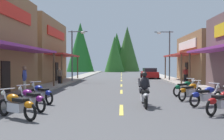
{
  "coord_description": "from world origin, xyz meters",
  "views": [
    {
      "loc": [
        0.0,
        -1.83,
        1.91
      ],
      "look_at": [
        -1.17,
        28.8,
        1.18
      ],
      "focal_mm": 39.5,
      "sensor_mm": 36.0,
      "label": 1
    }
  ],
  "objects_px": {
    "motorcycle_parked_left_2": "(41,93)",
    "pedestrian_waiting": "(24,79)",
    "pedestrian_by_shop": "(185,74)",
    "motorcycle_parked_right_2": "(206,95)",
    "parked_car_curbside": "(149,73)",
    "motorcycle_parked_left_0": "(17,105)",
    "streetlamp_right": "(166,48)",
    "motorcycle_parked_right_3": "(190,91)",
    "rider_cruising_lead": "(144,92)",
    "motorcycle_parked_right_4": "(185,88)",
    "motorcycle_parked_left_1": "(30,99)",
    "pedestrian_browsing": "(59,75)",
    "streetlamp_left": "(75,48)",
    "motorcycle_parked_right_1": "(222,101)"
  },
  "relations": [
    {
      "from": "motorcycle_parked_left_2",
      "to": "pedestrian_waiting",
      "type": "distance_m",
      "value": 3.08
    },
    {
      "from": "motorcycle_parked_left_2",
      "to": "pedestrian_by_shop",
      "type": "xyz_separation_m",
      "value": [
        10.63,
        14.05,
        0.44
      ]
    },
    {
      "from": "motorcycle_parked_right_2",
      "to": "parked_car_curbside",
      "type": "distance_m",
      "value": 22.02
    },
    {
      "from": "motorcycle_parked_right_2",
      "to": "motorcycle_parked_left_0",
      "type": "relative_size",
      "value": 1.01
    },
    {
      "from": "motorcycle_parked_left_0",
      "to": "motorcycle_parked_left_2",
      "type": "relative_size",
      "value": 1.13
    },
    {
      "from": "pedestrian_by_shop",
      "to": "pedestrian_waiting",
      "type": "height_order",
      "value": "pedestrian_waiting"
    },
    {
      "from": "streetlamp_right",
      "to": "motorcycle_parked_right_3",
      "type": "distance_m",
      "value": 14.95
    },
    {
      "from": "rider_cruising_lead",
      "to": "parked_car_curbside",
      "type": "xyz_separation_m",
      "value": [
        2.75,
        22.19,
        0.03
      ]
    },
    {
      "from": "motorcycle_parked_right_2",
      "to": "pedestrian_waiting",
      "type": "bearing_deg",
      "value": 131.97
    },
    {
      "from": "pedestrian_waiting",
      "to": "motorcycle_parked_left_2",
      "type": "bearing_deg",
      "value": 118.97
    },
    {
      "from": "motorcycle_parked_right_4",
      "to": "motorcycle_parked_left_2",
      "type": "height_order",
      "value": "same"
    },
    {
      "from": "streetlamp_right",
      "to": "motorcycle_parked_left_1",
      "type": "distance_m",
      "value": 20.15
    },
    {
      "from": "pedestrian_by_shop",
      "to": "motorcycle_parked_left_0",
      "type": "bearing_deg",
      "value": 171.84
    },
    {
      "from": "motorcycle_parked_right_4",
      "to": "motorcycle_parked_left_2",
      "type": "distance_m",
      "value": 8.43
    },
    {
      "from": "motorcycle_parked_left_2",
      "to": "pedestrian_browsing",
      "type": "xyz_separation_m",
      "value": [
        -1.79,
        10.65,
        0.4
      ]
    },
    {
      "from": "motorcycle_parked_left_2",
      "to": "parked_car_curbside",
      "type": "bearing_deg",
      "value": -68.06
    },
    {
      "from": "motorcycle_parked_left_1",
      "to": "parked_car_curbside",
      "type": "relative_size",
      "value": 0.4
    },
    {
      "from": "streetlamp_right",
      "to": "motorcycle_parked_right_3",
      "type": "height_order",
      "value": "streetlamp_right"
    },
    {
      "from": "motorcycle_parked_right_4",
      "to": "motorcycle_parked_left_1",
      "type": "distance_m",
      "value": 9.17
    },
    {
      "from": "rider_cruising_lead",
      "to": "motorcycle_parked_right_4",
      "type": "bearing_deg",
      "value": -36.33
    },
    {
      "from": "motorcycle_parked_left_1",
      "to": "pedestrian_waiting",
      "type": "xyz_separation_m",
      "value": [
        -2.0,
        4.41,
        0.57
      ]
    },
    {
      "from": "motorcycle_parked_right_2",
      "to": "motorcycle_parked_right_4",
      "type": "distance_m",
      "value": 3.71
    },
    {
      "from": "motorcycle_parked_left_1",
      "to": "pedestrian_browsing",
      "type": "bearing_deg",
      "value": -43.09
    },
    {
      "from": "pedestrian_waiting",
      "to": "parked_car_curbside",
      "type": "bearing_deg",
      "value": -124.01
    },
    {
      "from": "motorcycle_parked_right_2",
      "to": "motorcycle_parked_left_1",
      "type": "distance_m",
      "value": 7.75
    },
    {
      "from": "streetlamp_left",
      "to": "motorcycle_parked_right_4",
      "type": "xyz_separation_m",
      "value": [
        8.91,
        -11.6,
        -3.19
      ]
    },
    {
      "from": "motorcycle_parked_left_0",
      "to": "rider_cruising_lead",
      "type": "bearing_deg",
      "value": -117.98
    },
    {
      "from": "rider_cruising_lead",
      "to": "motorcycle_parked_right_2",
      "type": "bearing_deg",
      "value": -86.85
    },
    {
      "from": "streetlamp_left",
      "to": "rider_cruising_lead",
      "type": "height_order",
      "value": "streetlamp_left"
    },
    {
      "from": "motorcycle_parked_right_3",
      "to": "motorcycle_parked_right_4",
      "type": "xyz_separation_m",
      "value": [
        0.17,
        1.82,
        0.0
      ]
    },
    {
      "from": "streetlamp_right",
      "to": "pedestrian_waiting",
      "type": "distance_m",
      "value": 17.44
    },
    {
      "from": "streetlamp_left",
      "to": "pedestrian_by_shop",
      "type": "relative_size",
      "value": 3.44
    },
    {
      "from": "motorcycle_parked_right_1",
      "to": "parked_car_curbside",
      "type": "bearing_deg",
      "value": 53.11
    },
    {
      "from": "motorcycle_parked_right_2",
      "to": "rider_cruising_lead",
      "type": "xyz_separation_m",
      "value": [
        -2.83,
        -0.17,
        0.17
      ]
    },
    {
      "from": "streetlamp_right",
      "to": "motorcycle_parked_right_2",
      "type": "xyz_separation_m",
      "value": [
        -1.18,
        -16.42,
        -3.22
      ]
    },
    {
      "from": "motorcycle_parked_right_2",
      "to": "parked_car_curbside",
      "type": "relative_size",
      "value": 0.43
    },
    {
      "from": "motorcycle_parked_left_0",
      "to": "parked_car_curbside",
      "type": "distance_m",
      "value": 26.04
    },
    {
      "from": "motorcycle_parked_right_1",
      "to": "pedestrian_waiting",
      "type": "relative_size",
      "value": 0.98
    },
    {
      "from": "motorcycle_parked_right_2",
      "to": "motorcycle_parked_left_1",
      "type": "relative_size",
      "value": 1.08
    },
    {
      "from": "motorcycle_parked_right_3",
      "to": "rider_cruising_lead",
      "type": "relative_size",
      "value": 0.79
    },
    {
      "from": "pedestrian_browsing",
      "to": "pedestrian_by_shop",
      "type": "bearing_deg",
      "value": 134.41
    },
    {
      "from": "motorcycle_parked_right_3",
      "to": "parked_car_curbside",
      "type": "relative_size",
      "value": 0.39
    },
    {
      "from": "motorcycle_parked_right_3",
      "to": "rider_cruising_lead",
      "type": "xyz_separation_m",
      "value": [
        -2.65,
        -2.06,
        0.17
      ]
    },
    {
      "from": "motorcycle_parked_right_1",
      "to": "pedestrian_browsing",
      "type": "bearing_deg",
      "value": 89.32
    },
    {
      "from": "motorcycle_parked_right_1",
      "to": "motorcycle_parked_right_3",
      "type": "height_order",
      "value": "same"
    },
    {
      "from": "streetlamp_right",
      "to": "motorcycle_parked_right_3",
      "type": "relative_size",
      "value": 3.32
    },
    {
      "from": "streetlamp_right",
      "to": "parked_car_curbside",
      "type": "relative_size",
      "value": 1.29
    },
    {
      "from": "motorcycle_parked_right_4",
      "to": "pedestrian_browsing",
      "type": "height_order",
      "value": "pedestrian_browsing"
    },
    {
      "from": "motorcycle_parked_right_4",
      "to": "pedestrian_waiting",
      "type": "distance_m",
      "value": 9.65
    },
    {
      "from": "pedestrian_browsing",
      "to": "motorcycle_parked_left_1",
      "type": "bearing_deg",
      "value": 38.06
    }
  ]
}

